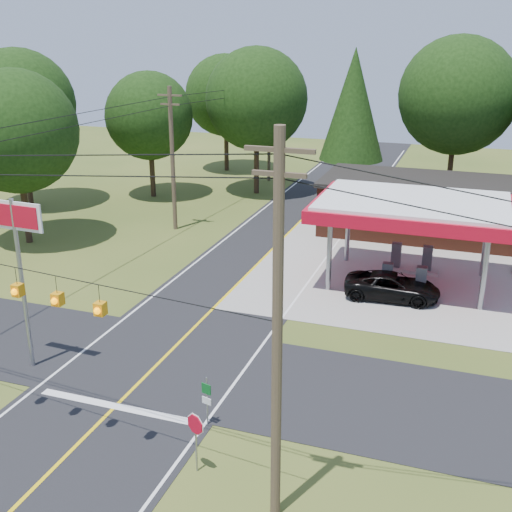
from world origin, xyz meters
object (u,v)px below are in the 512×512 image
(suv_car, at_px, (392,287))
(big_stop_sign, at_px, (17,243))
(gas_canopy, at_px, (413,210))
(octagonal_stop_sign, at_px, (195,429))

(suv_car, height_order, big_stop_sign, big_stop_sign)
(gas_canopy, xyz_separation_m, big_stop_sign, (-14.00, -15.01, 1.28))
(suv_car, bearing_deg, gas_canopy, -14.07)
(gas_canopy, distance_m, suv_car, 4.45)
(suv_car, height_order, octagonal_stop_sign, octagonal_stop_sign)
(big_stop_sign, distance_m, octagonal_stop_sign, 11.04)
(gas_canopy, height_order, suv_car, gas_canopy)
(suv_car, bearing_deg, octagonal_stop_sign, 163.06)
(gas_canopy, relative_size, octagonal_stop_sign, 4.88)
(big_stop_sign, xyz_separation_m, octagonal_stop_sign, (9.50, -4.00, -3.95))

